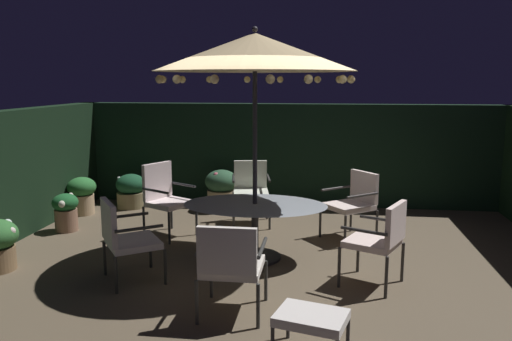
{
  "coord_description": "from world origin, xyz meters",
  "views": [
    {
      "loc": [
        0.6,
        -6.05,
        2.24
      ],
      "look_at": [
        -0.23,
        0.18,
        1.12
      ],
      "focal_mm": 35.57,
      "sensor_mm": 36.0,
      "label": 1
    }
  ],
  "objects_px": {
    "patio_chair_southwest": "(124,235)",
    "potted_plant_left_far": "(82,194)",
    "patio_chair_southeast": "(251,187)",
    "potted_plant_back_center": "(131,190)",
    "potted_plant_front_corner": "(66,211)",
    "patio_dining_table": "(255,215)",
    "patio_chair_south": "(165,194)",
    "potted_plant_back_left": "(221,189)",
    "patio_umbrella": "(255,53)",
    "patio_chair_northeast": "(381,236)",
    "patio_chair_north": "(231,262)",
    "ottoman_footrest": "(311,319)",
    "patio_chair_east": "(354,200)"
  },
  "relations": [
    {
      "from": "patio_chair_southwest",
      "to": "potted_plant_left_far",
      "type": "bearing_deg",
      "value": 124.25
    },
    {
      "from": "patio_chair_southeast",
      "to": "potted_plant_left_far",
      "type": "bearing_deg",
      "value": 177.09
    },
    {
      "from": "potted_plant_back_center",
      "to": "potted_plant_front_corner",
      "type": "height_order",
      "value": "potted_plant_back_center"
    },
    {
      "from": "patio_dining_table",
      "to": "potted_plant_left_far",
      "type": "xyz_separation_m",
      "value": [
        -3.19,
        1.77,
        -0.22
      ]
    },
    {
      "from": "patio_chair_south",
      "to": "potted_plant_back_left",
      "type": "distance_m",
      "value": 1.66
    },
    {
      "from": "potted_plant_left_far",
      "to": "patio_chair_south",
      "type": "bearing_deg",
      "value": -28.55
    },
    {
      "from": "patio_umbrella",
      "to": "potted_plant_back_center",
      "type": "bearing_deg",
      "value": 137.56
    },
    {
      "from": "patio_umbrella",
      "to": "patio_dining_table",
      "type": "bearing_deg",
      "value": 63.3
    },
    {
      "from": "patio_umbrella",
      "to": "potted_plant_back_left",
      "type": "relative_size",
      "value": 4.06
    },
    {
      "from": "patio_chair_northeast",
      "to": "patio_chair_south",
      "type": "bearing_deg",
      "value": 152.4
    },
    {
      "from": "patio_chair_north",
      "to": "patio_chair_northeast",
      "type": "distance_m",
      "value": 1.75
    },
    {
      "from": "ottoman_footrest",
      "to": "patio_chair_southwest",
      "type": "bearing_deg",
      "value": 148.46
    },
    {
      "from": "patio_chair_north",
      "to": "potted_plant_back_center",
      "type": "distance_m",
      "value": 4.72
    },
    {
      "from": "patio_chair_southwest",
      "to": "ottoman_footrest",
      "type": "relative_size",
      "value": 1.44
    },
    {
      "from": "patio_umbrella",
      "to": "patio_chair_south",
      "type": "relative_size",
      "value": 2.72
    },
    {
      "from": "patio_umbrella",
      "to": "patio_chair_east",
      "type": "height_order",
      "value": "patio_umbrella"
    },
    {
      "from": "ottoman_footrest",
      "to": "patio_chair_north",
      "type": "bearing_deg",
      "value": 142.45
    },
    {
      "from": "patio_chair_north",
      "to": "patio_chair_south",
      "type": "distance_m",
      "value": 2.84
    },
    {
      "from": "potted_plant_back_center",
      "to": "potted_plant_back_left",
      "type": "distance_m",
      "value": 1.64
    },
    {
      "from": "patio_chair_east",
      "to": "patio_dining_table",
      "type": "bearing_deg",
      "value": -141.78
    },
    {
      "from": "patio_umbrella",
      "to": "potted_plant_left_far",
      "type": "height_order",
      "value": "patio_umbrella"
    },
    {
      "from": "patio_chair_southeast",
      "to": "patio_chair_southwest",
      "type": "relative_size",
      "value": 1.04
    },
    {
      "from": "patio_umbrella",
      "to": "patio_chair_northeast",
      "type": "relative_size",
      "value": 3.02
    },
    {
      "from": "patio_chair_southeast",
      "to": "ottoman_footrest",
      "type": "bearing_deg",
      "value": -74.76
    },
    {
      "from": "ottoman_footrest",
      "to": "potted_plant_front_corner",
      "type": "xyz_separation_m",
      "value": [
        -3.75,
        3.05,
        -0.0
      ]
    },
    {
      "from": "potted_plant_left_far",
      "to": "patio_chair_southwest",
      "type": "bearing_deg",
      "value": -55.75
    },
    {
      "from": "patio_chair_south",
      "to": "potted_plant_back_left",
      "type": "xyz_separation_m",
      "value": [
        0.52,
        1.56,
        -0.23
      ]
    },
    {
      "from": "patio_umbrella",
      "to": "patio_chair_southeast",
      "type": "relative_size",
      "value": 2.95
    },
    {
      "from": "patio_chair_northeast",
      "to": "potted_plant_front_corner",
      "type": "bearing_deg",
      "value": 161.21
    },
    {
      "from": "patio_chair_northeast",
      "to": "patio_chair_east",
      "type": "height_order",
      "value": "patio_chair_east"
    },
    {
      "from": "patio_chair_northeast",
      "to": "patio_chair_south",
      "type": "xyz_separation_m",
      "value": [
        -2.91,
        1.52,
        0.04
      ]
    },
    {
      "from": "patio_chair_north",
      "to": "potted_plant_back_center",
      "type": "xyz_separation_m",
      "value": [
        -2.54,
        3.97,
        -0.24
      ]
    },
    {
      "from": "patio_chair_south",
      "to": "ottoman_footrest",
      "type": "height_order",
      "value": "patio_chair_south"
    },
    {
      "from": "patio_chair_northeast",
      "to": "patio_chair_southwest",
      "type": "height_order",
      "value": "patio_chair_northeast"
    },
    {
      "from": "patio_chair_east",
      "to": "potted_plant_front_corner",
      "type": "relative_size",
      "value": 1.67
    },
    {
      "from": "patio_umbrella",
      "to": "patio_chair_east",
      "type": "bearing_deg",
      "value": 38.22
    },
    {
      "from": "patio_dining_table",
      "to": "ottoman_footrest",
      "type": "relative_size",
      "value": 2.8
    },
    {
      "from": "patio_chair_east",
      "to": "potted_plant_front_corner",
      "type": "distance_m",
      "value": 4.28
    },
    {
      "from": "patio_chair_east",
      "to": "patio_chair_southeast",
      "type": "distance_m",
      "value": 1.69
    },
    {
      "from": "patio_dining_table",
      "to": "patio_chair_north",
      "type": "height_order",
      "value": "patio_chair_north"
    },
    {
      "from": "potted_plant_back_left",
      "to": "patio_chair_east",
      "type": "bearing_deg",
      "value": -31.64
    },
    {
      "from": "patio_chair_south",
      "to": "potted_plant_front_corner",
      "type": "height_order",
      "value": "patio_chair_south"
    },
    {
      "from": "patio_dining_table",
      "to": "patio_chair_north",
      "type": "xyz_separation_m",
      "value": [
        -0.01,
        -1.65,
        -0.02
      ]
    },
    {
      "from": "patio_chair_north",
      "to": "patio_chair_south",
      "type": "relative_size",
      "value": 0.89
    },
    {
      "from": "patio_dining_table",
      "to": "patio_chair_east",
      "type": "distance_m",
      "value": 1.64
    },
    {
      "from": "patio_chair_southeast",
      "to": "potted_plant_front_corner",
      "type": "xyz_separation_m",
      "value": [
        -2.69,
        -0.81,
        -0.26
      ]
    },
    {
      "from": "patio_umbrella",
      "to": "ottoman_footrest",
      "type": "bearing_deg",
      "value": -71.1
    },
    {
      "from": "patio_umbrella",
      "to": "patio_chair_southwest",
      "type": "height_order",
      "value": "patio_umbrella"
    },
    {
      "from": "patio_chair_southeast",
      "to": "ottoman_footrest",
      "type": "height_order",
      "value": "patio_chair_southeast"
    },
    {
      "from": "patio_dining_table",
      "to": "potted_plant_left_far",
      "type": "distance_m",
      "value": 3.66
    }
  ]
}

